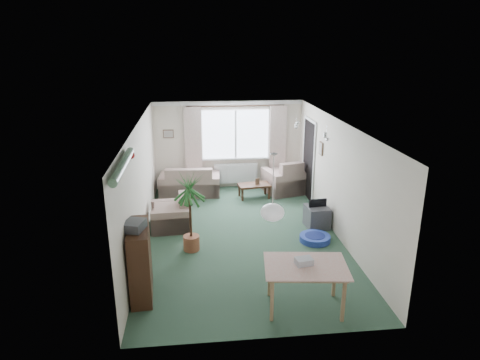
{
  "coord_description": "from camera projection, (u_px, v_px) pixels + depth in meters",
  "views": [
    {
      "loc": [
        -0.93,
        -8.12,
        3.92
      ],
      "look_at": [
        0.0,
        0.3,
        1.15
      ],
      "focal_mm": 32.0,
      "sensor_mm": 36.0,
      "label": 1
    }
  ],
  "objects": [
    {
      "name": "armchair_left",
      "position": [
        170.0,
        211.0,
        9.29
      ],
      "size": [
        0.86,
        0.9,
        0.77
      ],
      "primitive_type": "cube",
      "rotation": [
        0.0,
        0.0,
        -1.52
      ],
      "color": "tan",
      "rests_on": "ground"
    },
    {
      "name": "bookshelf",
      "position": [
        140.0,
        261.0,
        6.76
      ],
      "size": [
        0.4,
        0.99,
        1.19
      ],
      "primitive_type": "cube",
      "rotation": [
        0.0,
        0.0,
        0.08
      ],
      "color": "black",
      "rests_on": "ground"
    },
    {
      "name": "wall_picture_right",
      "position": [
        321.0,
        149.0,
        9.84
      ],
      "size": [
        0.03,
        0.24,
        0.3
      ],
      "primitive_type": "cube",
      "color": "brown"
    },
    {
      "name": "window",
      "position": [
        236.0,
        134.0,
        11.59
      ],
      "size": [
        1.8,
        0.03,
        1.3
      ],
      "primitive_type": "cube",
      "color": "white"
    },
    {
      "name": "curtain_right",
      "position": [
        278.0,
        142.0,
        11.68
      ],
      "size": [
        0.45,
        0.08,
        2.0
      ],
      "primitive_type": "cube",
      "color": "beige"
    },
    {
      "name": "curtain_left",
      "position": [
        193.0,
        144.0,
        11.45
      ],
      "size": [
        0.45,
        0.08,
        2.0
      ],
      "primitive_type": "cube",
      "color": "beige"
    },
    {
      "name": "bauble_cluster_b",
      "position": [
        326.0,
        134.0,
        8.17
      ],
      "size": [
        0.2,
        0.2,
        0.2
      ],
      "primitive_type": "sphere",
      "color": "silver"
    },
    {
      "name": "photo_frame",
      "position": [
        257.0,
        181.0,
        11.09
      ],
      "size": [
        0.12,
        0.06,
        0.16
      ],
      "primitive_type": "cube",
      "rotation": [
        0.0,
        0.0,
        0.37
      ],
      "color": "brown",
      "rests_on": "coffee_table"
    },
    {
      "name": "tv_cube",
      "position": [
        317.0,
        217.0,
        9.38
      ],
      "size": [
        0.51,
        0.55,
        0.47
      ],
      "primitive_type": "cube",
      "rotation": [
        0.0,
        0.0,
        0.08
      ],
      "color": "#2F3034",
      "rests_on": "ground"
    },
    {
      "name": "tinsel_garland",
      "position": [
        123.0,
        165.0,
        5.9
      ],
      "size": [
        1.6,
        1.6,
        0.12
      ],
      "primitive_type": "cylinder",
      "color": "#196626"
    },
    {
      "name": "wall_picture_back",
      "position": [
        168.0,
        134.0,
        11.39
      ],
      "size": [
        0.28,
        0.03,
        0.22
      ],
      "primitive_type": "cube",
      "color": "brown"
    },
    {
      "name": "sofa",
      "position": [
        190.0,
        180.0,
        11.35
      ],
      "size": [
        1.62,
        0.92,
        0.79
      ],
      "primitive_type": "cube",
      "rotation": [
        0.0,
        0.0,
        3.09
      ],
      "color": "beige",
      "rests_on": "ground"
    },
    {
      "name": "pet_bed",
      "position": [
        315.0,
        238.0,
        8.75
      ],
      "size": [
        0.67,
        0.67,
        0.13
      ],
      "primitive_type": "cylinder",
      "rotation": [
        0.0,
        0.0,
        0.08
      ],
      "color": "#22279D",
      "rests_on": "ground"
    },
    {
      "name": "houseplant",
      "position": [
        190.0,
        212.0,
        8.16
      ],
      "size": [
        0.82,
        0.82,
        1.59
      ],
      "primitive_type": "cylinder",
      "rotation": [
        0.0,
        0.0,
        -0.23
      ],
      "color": "#1D542E",
      "rests_on": "ground"
    },
    {
      "name": "hifi_box",
      "position": [
        134.0,
        226.0,
        6.46
      ],
      "size": [
        0.37,
        0.42,
        0.14
      ],
      "primitive_type": "cube",
      "rotation": [
        0.0,
        0.0,
        -0.29
      ],
      "color": "#36373B",
      "rests_on": "bookshelf"
    },
    {
      "name": "dining_table",
      "position": [
        305.0,
        287.0,
        6.49
      ],
      "size": [
        1.22,
        0.89,
        0.71
      ],
      "primitive_type": "cube",
      "rotation": [
        0.0,
        0.0,
        -0.12
      ],
      "color": "tan",
      "rests_on": "ground"
    },
    {
      "name": "ground",
      "position": [
        242.0,
        236.0,
        8.98
      ],
      "size": [
        6.5,
        6.5,
        0.0
      ],
      "primitive_type": "plane",
      "color": "#294533"
    },
    {
      "name": "radiator",
      "position": [
        236.0,
        173.0,
        11.89
      ],
      "size": [
        1.2,
        0.1,
        0.55
      ],
      "primitive_type": "cube",
      "color": "white"
    },
    {
      "name": "doorway",
      "position": [
        309.0,
        160.0,
        10.96
      ],
      "size": [
        0.03,
        0.95,
        2.0
      ],
      "primitive_type": "cube",
      "color": "black"
    },
    {
      "name": "bauble_cluster_a",
      "position": [
        296.0,
        123.0,
        9.28
      ],
      "size": [
        0.2,
        0.2,
        0.2
      ],
      "primitive_type": "sphere",
      "color": "silver"
    },
    {
      "name": "gift_box",
      "position": [
        304.0,
        262.0,
        6.39
      ],
      "size": [
        0.28,
        0.22,
        0.12
      ],
      "primitive_type": "cube",
      "rotation": [
        0.0,
        0.0,
        0.16
      ],
      "color": "#B4B4BF",
      "rests_on": "dining_table"
    },
    {
      "name": "pendant_lamp",
      "position": [
        272.0,
        212.0,
        6.37
      ],
      "size": [
        0.36,
        0.36,
        0.36
      ],
      "primitive_type": "sphere",
      "color": "white"
    },
    {
      "name": "coffee_table",
      "position": [
        254.0,
        191.0,
        11.16
      ],
      "size": [
        0.86,
        0.54,
        0.36
      ],
      "primitive_type": "cube",
      "rotation": [
        0.0,
        0.0,
        0.12
      ],
      "color": "black",
      "rests_on": "ground"
    },
    {
      "name": "curtain_rod",
      "position": [
        236.0,
        106.0,
        11.27
      ],
      "size": [
        2.6,
        0.03,
        0.03
      ],
      "primitive_type": "cube",
      "color": "black"
    },
    {
      "name": "armchair_corner",
      "position": [
        285.0,
        176.0,
        11.51
      ],
      "size": [
        1.23,
        1.19,
        0.9
      ],
      "primitive_type": "cube",
      "rotation": [
        0.0,
        0.0,
        3.41
      ],
      "color": "beige",
      "rests_on": "ground"
    }
  ]
}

